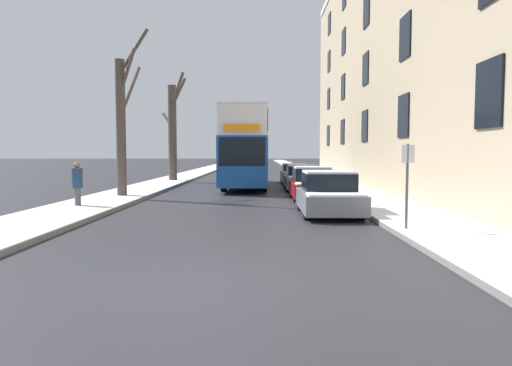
% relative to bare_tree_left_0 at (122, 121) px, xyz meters
% --- Properties ---
extents(ground_plane, '(320.00, 320.00, 0.00)m').
position_rel_bare_tree_left_0_xyz_m(ground_plane, '(5.28, -13.12, -3.46)').
color(ground_plane, '#28282D').
extents(sidewalk_left, '(2.70, 130.00, 0.16)m').
position_rel_bare_tree_left_0_xyz_m(sidewalk_left, '(-0.26, 39.88, -3.38)').
color(sidewalk_left, slate).
rests_on(sidewalk_left, ground).
extents(sidewalk_right, '(2.70, 130.00, 0.16)m').
position_rel_bare_tree_left_0_xyz_m(sidewalk_right, '(10.82, 39.88, -3.38)').
color(sidewalk_right, slate).
rests_on(sidewalk_right, ground).
extents(terrace_facade_right, '(9.10, 40.91, 16.32)m').
position_rel_bare_tree_left_0_xyz_m(terrace_facade_right, '(16.66, 6.36, 4.70)').
color(terrace_facade_right, tan).
rests_on(terrace_facade_right, ground).
extents(bare_tree_left_0, '(1.99, 3.11, 7.23)m').
position_rel_bare_tree_left_0_xyz_m(bare_tree_left_0, '(0.00, 0.00, 0.00)').
color(bare_tree_left_0, '#4C4238').
rests_on(bare_tree_left_0, ground).
extents(bare_tree_left_1, '(2.30, 3.86, 7.19)m').
position_rel_bare_tree_left_0_xyz_m(bare_tree_left_1, '(-0.01, 11.58, 0.18)').
color(bare_tree_left_1, '#4C4238').
rests_on(bare_tree_left_1, ground).
extents(double_decker_bus, '(2.50, 11.32, 4.48)m').
position_rel_bare_tree_left_0_xyz_m(double_decker_bus, '(5.24, 7.23, -0.93)').
color(double_decker_bus, '#194C99').
rests_on(double_decker_bus, ground).
extents(parked_car_0, '(1.87, 3.90, 1.45)m').
position_rel_bare_tree_left_0_xyz_m(parked_car_0, '(8.38, -5.20, -2.80)').
color(parked_car_0, slate).
rests_on(parked_car_0, ground).
extents(parked_car_1, '(1.79, 3.95, 1.44)m').
position_rel_bare_tree_left_0_xyz_m(parked_car_1, '(8.38, -0.13, -2.80)').
color(parked_car_1, maroon).
rests_on(parked_car_1, ground).
extents(parked_car_2, '(1.84, 4.24, 1.39)m').
position_rel_bare_tree_left_0_xyz_m(parked_car_2, '(8.38, 4.80, -2.82)').
color(parked_car_2, slate).
rests_on(parked_car_2, ground).
extents(parked_car_3, '(1.78, 4.19, 1.33)m').
position_rel_bare_tree_left_0_xyz_m(parked_car_3, '(8.38, 10.36, -2.83)').
color(parked_car_3, slate).
rests_on(parked_car_3, ground).
extents(pedestrian_left_sidewalk, '(0.37, 0.37, 1.71)m').
position_rel_bare_tree_left_0_xyz_m(pedestrian_left_sidewalk, '(-0.42, -4.02, -2.52)').
color(pedestrian_left_sidewalk, '#4C4742').
rests_on(pedestrian_left_sidewalk, ground).
extents(street_sign_post, '(0.32, 0.07, 2.26)m').
position_rel_bare_tree_left_0_xyz_m(street_sign_post, '(9.76, -8.92, -2.15)').
color(street_sign_post, '#4C4F54').
rests_on(street_sign_post, ground).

